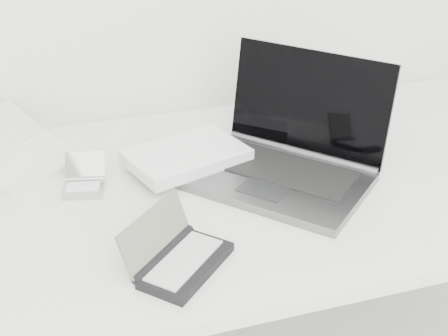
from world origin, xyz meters
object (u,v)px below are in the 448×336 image
object	(u,v)px
netbook_open_white	(19,155)
palmtop_charcoal	(177,257)
laptop_large	(258,157)
desk	(232,200)

from	to	relation	value
netbook_open_white	palmtop_charcoal	bearing A→B (deg)	-98.87
palmtop_charcoal	laptop_large	bearing A→B (deg)	3.75
desk	laptop_large	world-z (taller)	laptop_large
laptop_large	palmtop_charcoal	size ratio (longest dim) A/B	2.64
laptop_large	netbook_open_white	bearing A→B (deg)	-154.82
laptop_large	palmtop_charcoal	distance (m)	0.37
netbook_open_white	laptop_large	bearing A→B (deg)	-59.55
desk	laptop_large	distance (m)	0.11
netbook_open_white	palmtop_charcoal	xyz separation A→B (m)	(0.25, -0.48, 0.00)
desk	palmtop_charcoal	bearing A→B (deg)	-125.93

